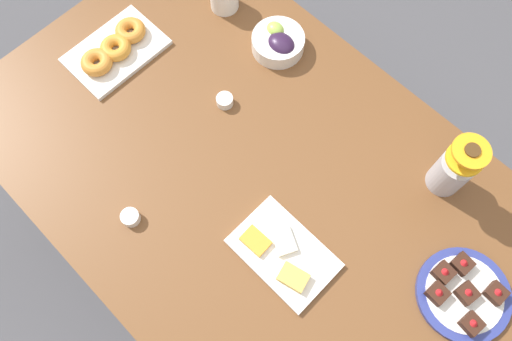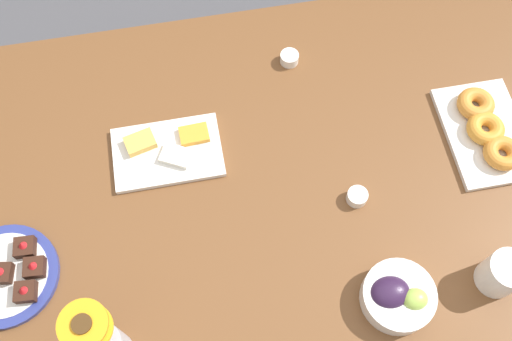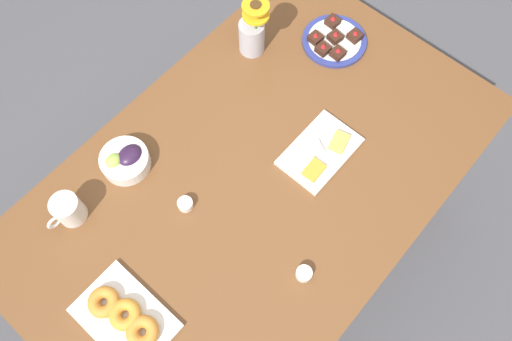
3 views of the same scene
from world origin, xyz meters
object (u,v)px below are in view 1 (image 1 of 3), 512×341
(cheese_platter, at_px, (283,254))
(jam_cup_berry, at_px, (130,217))
(croissant_platter, at_px, (115,49))
(flower_vase, at_px, (453,171))
(jam_cup_honey, at_px, (225,100))
(dessert_plate, at_px, (464,294))
(dining_table, at_px, (256,187))
(grape_bowl, at_px, (278,42))

(cheese_platter, xyz_separation_m, jam_cup_berry, (0.34, 0.21, 0.01))
(croissant_platter, height_order, flower_vase, flower_vase)
(croissant_platter, relative_size, jam_cup_berry, 5.83)
(jam_cup_honey, bearing_deg, jam_cup_berry, 100.26)
(croissant_platter, relative_size, flower_vase, 1.17)
(dessert_plate, bearing_deg, cheese_platter, 32.06)
(cheese_platter, bearing_deg, jam_cup_berry, 31.30)
(dining_table, height_order, cheese_platter, cheese_platter)
(jam_cup_honey, distance_m, jam_cup_berry, 0.42)
(dessert_plate, height_order, flower_vase, flower_vase)
(dining_table, bearing_deg, croissant_platter, 1.39)
(dining_table, height_order, jam_cup_honey, jam_cup_honey)
(jam_cup_berry, relative_size, dessert_plate, 0.21)
(grape_bowl, height_order, croissant_platter, grape_bowl)
(grape_bowl, relative_size, flower_vase, 0.65)
(jam_cup_honey, distance_m, dessert_plate, 0.80)
(dessert_plate, bearing_deg, jam_cup_berry, 31.70)
(cheese_platter, height_order, croissant_platter, croissant_platter)
(cheese_platter, height_order, jam_cup_honey, cheese_platter)
(jam_cup_honey, relative_size, jam_cup_berry, 1.00)
(dining_table, bearing_deg, grape_bowl, -54.37)
(dessert_plate, bearing_deg, grape_bowl, -13.83)
(cheese_platter, xyz_separation_m, dessert_plate, (-0.38, -0.24, 0.00))
(dining_table, bearing_deg, flower_vase, -137.22)
(grape_bowl, xyz_separation_m, cheese_platter, (-0.44, 0.44, -0.02))
(croissant_platter, xyz_separation_m, dessert_plate, (-1.15, -0.15, -0.01))
(cheese_platter, bearing_deg, flower_vase, -110.73)
(grape_bowl, distance_m, dessert_plate, 0.85)
(jam_cup_honey, xyz_separation_m, jam_cup_berry, (-0.07, 0.41, 0.00))
(grape_bowl, bearing_deg, flower_vase, -179.97)
(cheese_platter, height_order, flower_vase, flower_vase)
(jam_cup_honey, bearing_deg, flower_vase, -157.56)
(croissant_platter, relative_size, jam_cup_honey, 5.83)
(croissant_platter, bearing_deg, jam_cup_honey, -162.63)
(dining_table, bearing_deg, cheese_platter, 152.30)
(jam_cup_honey, bearing_deg, croissant_platter, 17.37)
(dining_table, relative_size, flower_vase, 6.69)
(dessert_plate, bearing_deg, jam_cup_honey, 2.80)
(dining_table, height_order, croissant_platter, croissant_platter)
(jam_cup_berry, distance_m, dessert_plate, 0.85)
(grape_bowl, distance_m, flower_vase, 0.61)
(grape_bowl, relative_size, croissant_platter, 0.56)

